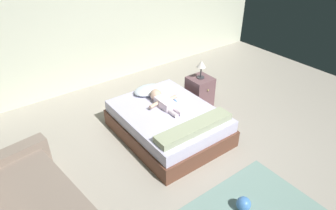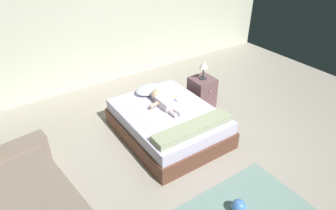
{
  "view_description": "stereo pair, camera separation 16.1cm",
  "coord_description": "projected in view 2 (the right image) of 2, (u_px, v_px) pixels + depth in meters",
  "views": [
    {
      "loc": [
        -2.37,
        -2.27,
        2.87
      ],
      "look_at": [
        -0.16,
        0.72,
        0.54
      ],
      "focal_mm": 31.56,
      "sensor_mm": 36.0,
      "label": 1
    },
    {
      "loc": [
        -2.24,
        -2.36,
        2.87
      ],
      "look_at": [
        -0.16,
        0.72,
        0.54
      ],
      "focal_mm": 31.56,
      "sensor_mm": 36.0,
      "label": 2
    }
  ],
  "objects": [
    {
      "name": "blanket",
      "position": [
        193.0,
        128.0,
        3.99
      ],
      "size": [
        1.2,
        0.25,
        0.09
      ],
      "color": "#A4AE8A",
      "rests_on": "bed"
    },
    {
      "name": "toothbrush",
      "position": [
        175.0,
        99.0,
        4.7
      ],
      "size": [
        0.03,
        0.14,
        0.02
      ],
      "color": "#3A89DF",
      "rests_on": "bed"
    },
    {
      "name": "bed",
      "position": [
        168.0,
        123.0,
        4.56
      ],
      "size": [
        1.33,
        1.72,
        0.44
      ],
      "color": "brown",
      "rests_on": "ground_plane"
    },
    {
      "name": "nightstand",
      "position": [
        202.0,
        92.0,
        5.25
      ],
      "size": [
        0.39,
        0.42,
        0.55
      ],
      "color": "#6F4C51",
      "rests_on": "ground_plane"
    },
    {
      "name": "lamp",
      "position": [
        204.0,
        66.0,
        4.98
      ],
      "size": [
        0.16,
        0.16,
        0.33
      ],
      "color": "#333338",
      "rests_on": "nightstand"
    },
    {
      "name": "baby",
      "position": [
        163.0,
        100.0,
        4.55
      ],
      "size": [
        0.52,
        0.69,
        0.18
      ],
      "color": "white",
      "rests_on": "bed"
    },
    {
      "name": "ground_plane",
      "position": [
        205.0,
        156.0,
        4.24
      ],
      "size": [
        8.0,
        8.0,
        0.0
      ],
      "primitive_type": "plane",
      "color": "#ABA394"
    },
    {
      "name": "toy_ball",
      "position": [
        239.0,
        206.0,
        3.37
      ],
      "size": [
        0.17,
        0.17,
        0.17
      ],
      "primitive_type": "sphere",
      "color": "#4C8ADC",
      "rests_on": "rug"
    },
    {
      "name": "pillow",
      "position": [
        150.0,
        89.0,
        4.88
      ],
      "size": [
        0.5,
        0.35,
        0.11
      ],
      "color": "silver",
      "rests_on": "bed"
    },
    {
      "name": "wall_behind_bed",
      "position": [
        108.0,
        11.0,
        5.6
      ],
      "size": [
        8.0,
        0.12,
        2.84
      ],
      "primitive_type": "cube",
      "color": "silver",
      "rests_on": "ground_plane"
    }
  ]
}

